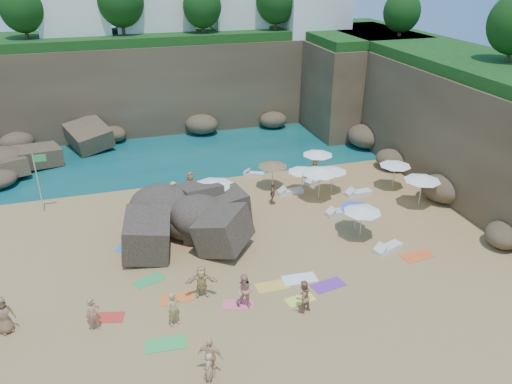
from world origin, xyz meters
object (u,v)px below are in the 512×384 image
object	(u,v)px
rock_outcrop	(184,235)
flag_pole	(39,175)
person_stand_3	(273,193)
person_stand_1	(303,297)
person_stand_0	(93,314)
lounger_0	(316,181)
person_stand_4	(314,170)
parasol_2	(395,164)
person_stand_2	(174,192)
parasol_0	(213,183)
person_stand_6	(209,368)
parasol_1	(320,170)
person_stand_5	(191,185)

from	to	relation	value
rock_outcrop	flag_pole	distance (m)	10.32
rock_outcrop	person_stand_3	size ratio (longest dim) A/B	4.50
person_stand_1	person_stand_0	bearing A→B (deg)	-28.21
lounger_0	person_stand_4	bearing A→B (deg)	58.79
parasol_2	person_stand_2	xyz separation A→B (m)	(-15.42, 2.48, -1.20)
parasol_0	person_stand_1	world-z (taller)	parasol_0
person_stand_2	person_stand_6	world-z (taller)	person_stand_2
flag_pole	person_stand_2	size ratio (longest dim) A/B	2.80
parasol_1	person_stand_6	bearing A→B (deg)	-127.59
lounger_0	person_stand_5	xyz separation A→B (m)	(-9.22, 0.33, 0.79)
parasol_0	person_stand_2	distance (m)	3.84
rock_outcrop	person_stand_1	bearing A→B (deg)	-63.77
person_stand_2	person_stand_5	distance (m)	1.31
rock_outcrop	parasol_0	size ratio (longest dim) A/B	2.61
parasol_0	person_stand_1	xyz separation A→B (m)	(1.90, -10.67, -1.45)
parasol_1	person_stand_2	xyz separation A→B (m)	(-9.59, 2.61, -1.45)
flag_pole	parasol_2	bearing A→B (deg)	-8.19
person_stand_5	flag_pole	bearing A→B (deg)	161.00
parasol_0	parasol_2	size ratio (longest dim) A/B	1.19
flag_pole	parasol_1	bearing A→B (deg)	-11.20
parasol_1	person_stand_6	world-z (taller)	parasol_1
person_stand_3	person_stand_4	bearing A→B (deg)	-35.79
person_stand_2	person_stand_0	bearing A→B (deg)	91.89
parasol_2	lounger_0	size ratio (longest dim) A/B	1.20
rock_outcrop	person_stand_5	distance (m)	5.37
person_stand_0	person_stand_3	bearing A→B (deg)	24.76
rock_outcrop	lounger_0	size ratio (longest dim) A/B	3.73
parasol_2	person_stand_1	distance (m)	15.74
person_stand_4	person_stand_5	world-z (taller)	person_stand_5
flag_pole	person_stand_3	bearing A→B (deg)	-12.47
parasol_0	parasol_1	distance (m)	7.36
flag_pole	parasol_2	xyz separation A→B (m)	(23.74, -3.42, -0.67)
person_stand_0	person_stand_5	world-z (taller)	person_stand_5
parasol_0	person_stand_5	xyz separation A→B (m)	(-0.97, 3.05, -1.36)
parasol_1	parasol_2	distance (m)	5.84
parasol_1	person_stand_0	xyz separation A→B (m)	(-14.90, -9.28, -1.32)
parasol_2	person_stand_4	xyz separation A→B (m)	(-4.91, 2.89, -1.06)
flag_pole	person_stand_0	distance (m)	13.29
person_stand_2	person_stand_3	distance (m)	6.75
person_stand_1	person_stand_3	bearing A→B (deg)	-120.55
person_stand_1	person_stand_2	world-z (taller)	person_stand_1
lounger_0	person_stand_6	world-z (taller)	person_stand_6
lounger_0	person_stand_5	distance (m)	9.25
parasol_1	person_stand_3	xyz separation A→B (m)	(-3.24, 0.30, -1.41)
lounger_0	person_stand_6	xyz separation A→B (m)	(-11.49, -16.40, 0.58)
person_stand_1	person_stand_6	size ratio (longest dim) A/B	1.17
person_stand_3	parasol_2	bearing A→B (deg)	-70.01
person_stand_6	parasol_0	bearing A→B (deg)	-173.47
flag_pole	person_stand_4	bearing A→B (deg)	-1.59
flag_pole	person_stand_5	size ratio (longest dim) A/B	2.19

